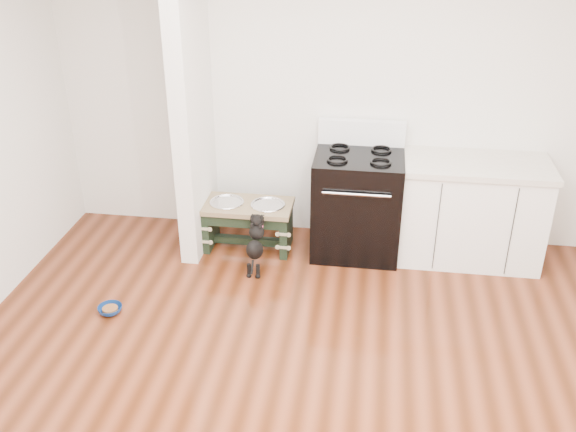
% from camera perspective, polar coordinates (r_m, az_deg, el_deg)
% --- Properties ---
extents(ground, '(5.00, 5.00, 0.00)m').
position_cam_1_polar(ground, '(4.20, 0.74, -17.60)').
color(ground, '#411B0B').
rests_on(ground, ground).
extents(room_shell, '(5.00, 5.00, 5.00)m').
position_cam_1_polar(room_shell, '(3.26, 0.91, 2.95)').
color(room_shell, silver).
rests_on(room_shell, ground).
extents(partition_wall, '(0.15, 0.80, 2.70)m').
position_cam_1_polar(partition_wall, '(5.52, -8.56, 10.05)').
color(partition_wall, silver).
rests_on(partition_wall, ground).
extents(oven_range, '(0.76, 0.69, 1.14)m').
position_cam_1_polar(oven_range, '(5.68, 6.16, 1.22)').
color(oven_range, black).
rests_on(oven_range, ground).
extents(cabinet_run, '(1.24, 0.64, 0.91)m').
position_cam_1_polar(cabinet_run, '(5.77, 15.91, 0.42)').
color(cabinet_run, white).
rests_on(cabinet_run, ground).
extents(dog_feeder, '(0.80, 0.43, 0.46)m').
position_cam_1_polar(dog_feeder, '(5.77, -3.62, -0.07)').
color(dog_feeder, black).
rests_on(dog_feeder, ground).
extents(puppy, '(0.14, 0.41, 0.49)m').
position_cam_1_polar(puppy, '(5.45, -2.90, -2.37)').
color(puppy, black).
rests_on(puppy, ground).
extents(floor_bowl, '(0.23, 0.23, 0.06)m').
position_cam_1_polar(floor_bowl, '(5.22, -15.53, -8.02)').
color(floor_bowl, navy).
rests_on(floor_bowl, ground).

